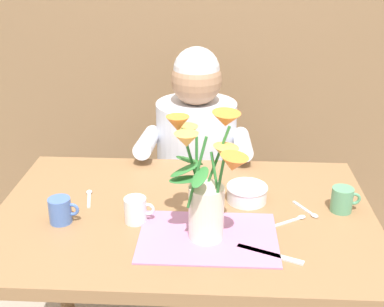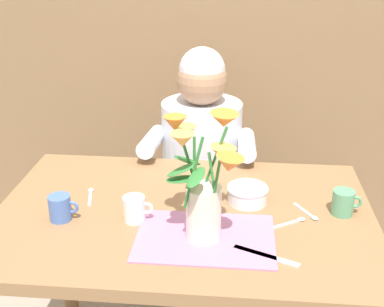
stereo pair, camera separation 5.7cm
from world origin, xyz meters
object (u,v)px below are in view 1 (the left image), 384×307
seated_person (196,176)px  flower_vase (207,183)px  tea_cup (61,210)px  coffee_cup (136,210)px  ceramic_mug (342,200)px  dinner_knife (270,254)px  ceramic_bowl (247,193)px

seated_person → flower_vase: seated_person is taller
tea_cup → coffee_cup: 0.23m
seated_person → ceramic_mug: seated_person is taller
flower_vase → ceramic_mug: (0.42, 0.18, -0.14)m
seated_person → dinner_knife: size_ratio=5.97×
dinner_knife → coffee_cup: coffee_cup is taller
flower_vase → coffee_cup: size_ratio=3.97×
dinner_knife → tea_cup: size_ratio=2.04×
tea_cup → coffee_cup: (0.23, 0.01, 0.00)m
dinner_knife → ceramic_mug: bearing=69.3°
coffee_cup → ceramic_mug: bearing=8.9°
ceramic_mug → coffee_cup: size_ratio=1.00×
flower_vase → ceramic_bowl: size_ratio=2.72×
flower_vase → ceramic_mug: flower_vase is taller
flower_vase → dinner_knife: flower_vase is taller
ceramic_mug → coffee_cup: same height
ceramic_mug → coffee_cup: bearing=-171.1°
seated_person → coffee_cup: size_ratio=12.20×
seated_person → dinner_knife: seated_person is taller
seated_person → flower_vase: bearing=-82.7°
ceramic_mug → ceramic_bowl: bearing=170.6°
seated_person → flower_vase: (0.06, -0.76, 0.36)m
seated_person → coffee_cup: (-0.15, -0.68, 0.22)m
seated_person → tea_cup: seated_person is taller
flower_vase → seated_person: bearing=94.9°
dinner_knife → flower_vase: bearing=179.8°
ceramic_mug → dinner_knife: bearing=-134.0°
tea_cup → ceramic_bowl: bearing=16.1°
flower_vase → tea_cup: size_ratio=3.97×
ceramic_bowl → seated_person: bearing=109.7°
flower_vase → coffee_cup: (-0.22, 0.08, -0.14)m
tea_cup → seated_person: bearing=61.5°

